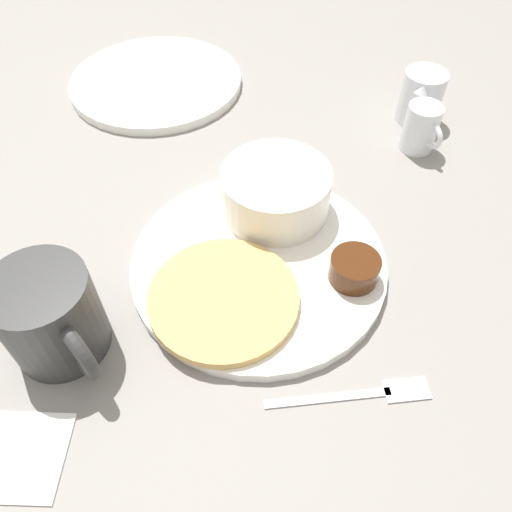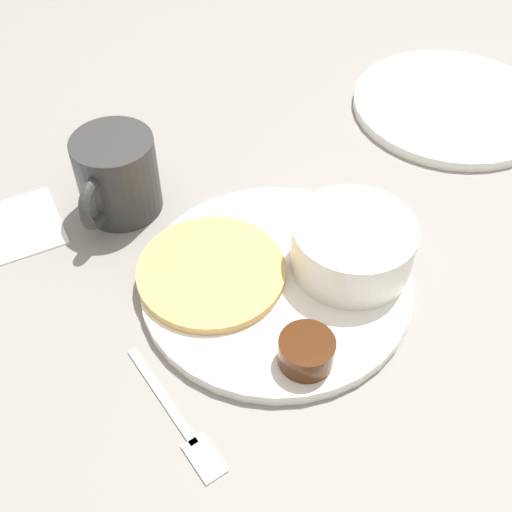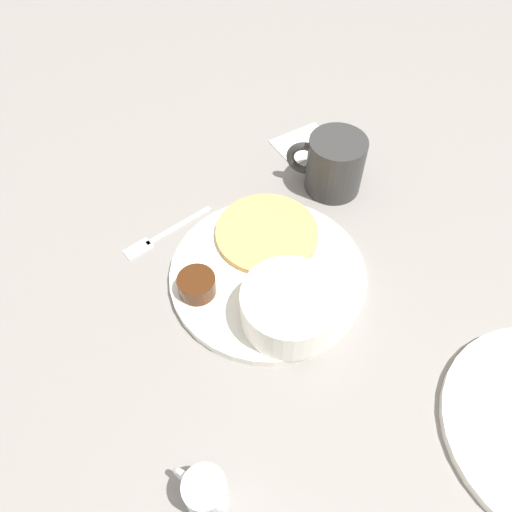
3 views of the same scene
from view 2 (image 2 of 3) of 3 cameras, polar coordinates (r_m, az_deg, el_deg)
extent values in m
plane|color=gray|center=(0.60, 1.76, -2.70)|extent=(4.00, 4.00, 0.00)
cylinder|color=white|center=(0.60, 1.78, -2.34)|extent=(0.25, 0.25, 0.01)
cylinder|color=tan|center=(0.59, -4.00, -1.39)|extent=(0.14, 0.14, 0.01)
cylinder|color=white|center=(0.59, 8.57, 0.91)|extent=(0.11, 0.11, 0.05)
cylinder|color=white|center=(0.58, 8.79, 2.32)|extent=(0.09, 0.09, 0.01)
cylinder|color=#47230F|center=(0.53, 4.50, -8.43)|extent=(0.05, 0.05, 0.03)
cylinder|color=white|center=(0.60, 10.97, -0.60)|extent=(0.04, 0.04, 0.02)
sphere|color=white|center=(0.59, 11.19, 0.44)|extent=(0.02, 0.02, 0.02)
cylinder|color=#333333|center=(0.66, -12.20, 7.06)|extent=(0.08, 0.08, 0.09)
torus|color=#333333|center=(0.64, -14.02, 4.71)|extent=(0.05, 0.04, 0.06)
cube|color=silver|center=(0.54, -8.41, -12.07)|extent=(0.10, 0.03, 0.00)
cube|color=silver|center=(0.51, -4.62, -17.46)|extent=(0.04, 0.03, 0.00)
cube|color=white|center=(0.70, -19.86, 2.70)|extent=(0.10, 0.08, 0.00)
cylinder|color=white|center=(0.85, 16.98, 12.69)|extent=(0.24, 0.24, 0.01)
camera|label=1|loc=(0.36, -50.06, 20.61)|focal=35.00mm
camera|label=3|loc=(0.52, 64.86, 34.98)|focal=35.00mm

